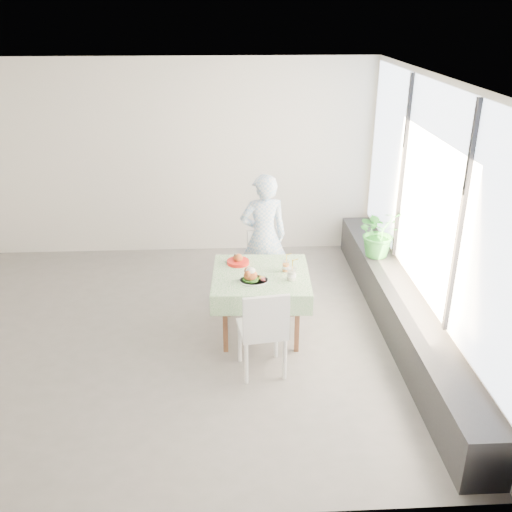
{
  "coord_description": "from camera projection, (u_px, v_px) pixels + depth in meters",
  "views": [
    {
      "loc": [
        0.88,
        -5.55,
        3.44
      ],
      "look_at": [
        1.18,
        0.08,
        0.93
      ],
      "focal_mm": 40.0,
      "sensor_mm": 36.0,
      "label": 1
    }
  ],
  "objects": [
    {
      "name": "wall_right",
      "position": [
        429.0,
        215.0,
        6.0
      ],
      "size": [
        0.02,
        5.0,
        2.8
      ],
      "primitive_type": "cube",
      "color": "silver",
      "rests_on": "ground"
    },
    {
      "name": "juice_cup_orange",
      "position": [
        286.0,
        266.0,
        6.25
      ],
      "size": [
        0.09,
        0.09,
        0.25
      ],
      "color": "white",
      "rests_on": "cafe_table"
    },
    {
      "name": "chair_far",
      "position": [
        268.0,
        279.0,
        7.15
      ],
      "size": [
        0.52,
        0.52,
        0.88
      ],
      "color": "white",
      "rests_on": "ground"
    },
    {
      "name": "window_pane",
      "position": [
        429.0,
        192.0,
        5.89
      ],
      "size": [
        0.01,
        4.8,
        2.18
      ],
      "primitive_type": "cube",
      "color": "#D1E0F9",
      "rests_on": "ground"
    },
    {
      "name": "chair_near",
      "position": [
        262.0,
        346.0,
        5.71
      ],
      "size": [
        0.51,
        0.51,
        0.95
      ],
      "color": "white",
      "rests_on": "ground"
    },
    {
      "name": "ceiling",
      "position": [
        130.0,
        79.0,
        5.28
      ],
      "size": [
        6.0,
        6.0,
        0.0
      ],
      "primitive_type": "plane",
      "rotation": [
        3.14,
        0.0,
        0.0
      ],
      "color": "white",
      "rests_on": "ground"
    },
    {
      "name": "diner",
      "position": [
        263.0,
        237.0,
        7.04
      ],
      "size": [
        0.63,
        0.47,
        1.6
      ],
      "primitive_type": "imported",
      "rotation": [
        0.0,
        0.0,
        3.29
      ],
      "color": "#8FB9E5",
      "rests_on": "ground"
    },
    {
      "name": "wall_front",
      "position": [
        90.0,
        359.0,
        3.57
      ],
      "size": [
        6.0,
        0.02,
        2.8
      ],
      "primitive_type": "cube",
      "color": "silver",
      "rests_on": "ground"
    },
    {
      "name": "wall_back",
      "position": [
        165.0,
        159.0,
        8.13
      ],
      "size": [
        6.0,
        0.02,
        2.8
      ],
      "primitive_type": "cube",
      "color": "silver",
      "rests_on": "ground"
    },
    {
      "name": "potted_plant",
      "position": [
        380.0,
        232.0,
        7.13
      ],
      "size": [
        0.66,
        0.6,
        0.63
      ],
      "primitive_type": "imported",
      "rotation": [
        0.0,
        0.0,
        0.2
      ],
      "color": "#287935",
      "rests_on": "window_ledge"
    },
    {
      "name": "main_dish",
      "position": [
        252.0,
        277.0,
        6.02
      ],
      "size": [
        0.31,
        0.31,
        0.16
      ],
      "color": "white",
      "rests_on": "cafe_table"
    },
    {
      "name": "second_dish",
      "position": [
        238.0,
        261.0,
        6.44
      ],
      "size": [
        0.25,
        0.25,
        0.12
      ],
      "color": "red",
      "rests_on": "cafe_table"
    },
    {
      "name": "window_ledge",
      "position": [
        399.0,
        311.0,
        6.45
      ],
      "size": [
        0.4,
        4.8,
        0.5
      ],
      "primitive_type": "cube",
      "color": "black",
      "rests_on": "ground"
    },
    {
      "name": "cafe_table",
      "position": [
        261.0,
        297.0,
        6.32
      ],
      "size": [
        1.09,
        1.09,
        0.74
      ],
      "color": "brown",
      "rests_on": "ground"
    },
    {
      "name": "juice_cup_lemonade",
      "position": [
        292.0,
        274.0,
        6.04
      ],
      "size": [
        0.1,
        0.1,
        0.29
      ],
      "color": "white",
      "rests_on": "cafe_table"
    },
    {
      "name": "floor",
      "position": [
        152.0,
        337.0,
        6.42
      ],
      "size": [
        6.0,
        6.0,
        0.0
      ],
      "primitive_type": "plane",
      "color": "#63605E",
      "rests_on": "ground"
    }
  ]
}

